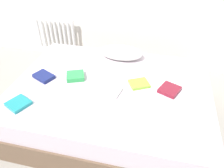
{
  "coord_description": "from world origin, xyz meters",
  "views": [
    {
      "loc": [
        0.41,
        -1.69,
        1.84
      ],
      "look_at": [
        0.0,
        0.05,
        0.48
      ],
      "focal_mm": 35.0,
      "sensor_mm": 36.0,
      "label": 1
    }
  ],
  "objects_px": {
    "radiator": "(56,35)",
    "textbook_lime": "(139,84)",
    "textbook_maroon": "(170,90)",
    "textbook_teal": "(18,104)",
    "textbook_green": "(75,76)",
    "textbook_navy": "(44,76)",
    "bed": "(111,104)",
    "textbook_white": "(108,90)",
    "pillow": "(121,52)"
  },
  "relations": [
    {
      "from": "textbook_green",
      "to": "textbook_white",
      "type": "bearing_deg",
      "value": -41.93
    },
    {
      "from": "textbook_lime",
      "to": "textbook_maroon",
      "type": "xyz_separation_m",
      "value": [
        0.3,
        -0.03,
        0.01
      ]
    },
    {
      "from": "radiator",
      "to": "textbook_teal",
      "type": "distance_m",
      "value": 1.73
    },
    {
      "from": "bed",
      "to": "textbook_white",
      "type": "relative_size",
      "value": 8.0
    },
    {
      "from": "radiator",
      "to": "textbook_green",
      "type": "relative_size",
      "value": 3.5
    },
    {
      "from": "textbook_white",
      "to": "textbook_maroon",
      "type": "bearing_deg",
      "value": 24.46
    },
    {
      "from": "pillow",
      "to": "textbook_white",
      "type": "bearing_deg",
      "value": -89.96
    },
    {
      "from": "textbook_white",
      "to": "textbook_lime",
      "type": "xyz_separation_m",
      "value": [
        0.28,
        0.17,
        0.0
      ]
    },
    {
      "from": "bed",
      "to": "textbook_lime",
      "type": "distance_m",
      "value": 0.39
    },
    {
      "from": "textbook_white",
      "to": "textbook_navy",
      "type": "height_order",
      "value": "textbook_navy"
    },
    {
      "from": "textbook_lime",
      "to": "textbook_navy",
      "type": "relative_size",
      "value": 0.9
    },
    {
      "from": "bed",
      "to": "textbook_white",
      "type": "bearing_deg",
      "value": -94.87
    },
    {
      "from": "textbook_lime",
      "to": "textbook_maroon",
      "type": "distance_m",
      "value": 0.3
    },
    {
      "from": "pillow",
      "to": "textbook_lime",
      "type": "bearing_deg",
      "value": -59.58
    },
    {
      "from": "radiator",
      "to": "pillow",
      "type": "bearing_deg",
      "value": -28.93
    },
    {
      "from": "textbook_white",
      "to": "textbook_maroon",
      "type": "xyz_separation_m",
      "value": [
        0.58,
        0.14,
        0.01
      ]
    },
    {
      "from": "textbook_teal",
      "to": "textbook_maroon",
      "type": "bearing_deg",
      "value": 46.48
    },
    {
      "from": "textbook_teal",
      "to": "textbook_navy",
      "type": "distance_m",
      "value": 0.44
    },
    {
      "from": "radiator",
      "to": "textbook_maroon",
      "type": "relative_size",
      "value": 3.35
    },
    {
      "from": "radiator",
      "to": "textbook_navy",
      "type": "xyz_separation_m",
      "value": [
        0.45,
        -1.23,
        0.13
      ]
    },
    {
      "from": "radiator",
      "to": "textbook_lime",
      "type": "xyz_separation_m",
      "value": [
        1.44,
        -1.12,
        0.13
      ]
    },
    {
      "from": "textbook_lime",
      "to": "textbook_navy",
      "type": "xyz_separation_m",
      "value": [
        -0.99,
        -0.11,
        0.01
      ]
    },
    {
      "from": "pillow",
      "to": "textbook_navy",
      "type": "bearing_deg",
      "value": -140.08
    },
    {
      "from": "pillow",
      "to": "textbook_navy",
      "type": "relative_size",
      "value": 2.45
    },
    {
      "from": "textbook_teal",
      "to": "radiator",
      "type": "bearing_deg",
      "value": 129.54
    },
    {
      "from": "bed",
      "to": "textbook_navy",
      "type": "height_order",
      "value": "textbook_navy"
    },
    {
      "from": "bed",
      "to": "textbook_green",
      "type": "relative_size",
      "value": 11.17
    },
    {
      "from": "bed",
      "to": "textbook_teal",
      "type": "height_order",
      "value": "textbook_teal"
    },
    {
      "from": "textbook_lime",
      "to": "radiator",
      "type": "bearing_deg",
      "value": 114.0
    },
    {
      "from": "radiator",
      "to": "textbook_green",
      "type": "distance_m",
      "value": 1.4
    },
    {
      "from": "textbook_maroon",
      "to": "pillow",
      "type": "bearing_deg",
      "value": 162.57
    },
    {
      "from": "radiator",
      "to": "textbook_white",
      "type": "bearing_deg",
      "value": -48.12
    },
    {
      "from": "textbook_navy",
      "to": "radiator",
      "type": "bearing_deg",
      "value": 134.95
    },
    {
      "from": "textbook_teal",
      "to": "textbook_green",
      "type": "bearing_deg",
      "value": 80.83
    },
    {
      "from": "textbook_green",
      "to": "textbook_lime",
      "type": "bearing_deg",
      "value": -19.3
    },
    {
      "from": "pillow",
      "to": "textbook_teal",
      "type": "distance_m",
      "value": 1.27
    },
    {
      "from": "bed",
      "to": "pillow",
      "type": "bearing_deg",
      "value": 90.88
    },
    {
      "from": "bed",
      "to": "pillow",
      "type": "relative_size",
      "value": 3.9
    },
    {
      "from": "textbook_green",
      "to": "radiator",
      "type": "bearing_deg",
      "value": 101.47
    },
    {
      "from": "radiator",
      "to": "textbook_navy",
      "type": "bearing_deg",
      "value": -69.83
    },
    {
      "from": "textbook_green",
      "to": "textbook_teal",
      "type": "bearing_deg",
      "value": -146.73
    },
    {
      "from": "bed",
      "to": "textbook_navy",
      "type": "distance_m",
      "value": 0.77
    },
    {
      "from": "radiator",
      "to": "textbook_white",
      "type": "distance_m",
      "value": 1.74
    },
    {
      "from": "textbook_navy",
      "to": "textbook_white",
      "type": "bearing_deg",
      "value": 19.84
    },
    {
      "from": "bed",
      "to": "textbook_maroon",
      "type": "relative_size",
      "value": 10.68
    },
    {
      "from": "radiator",
      "to": "textbook_white",
      "type": "relative_size",
      "value": 2.51
    },
    {
      "from": "textbook_green",
      "to": "textbook_navy",
      "type": "bearing_deg",
      "value": 170.58
    },
    {
      "from": "textbook_maroon",
      "to": "textbook_teal",
      "type": "bearing_deg",
      "value": -134.69
    },
    {
      "from": "textbook_teal",
      "to": "textbook_navy",
      "type": "relative_size",
      "value": 0.86
    },
    {
      "from": "textbook_maroon",
      "to": "radiator",
      "type": "bearing_deg",
      "value": 170.45
    }
  ]
}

